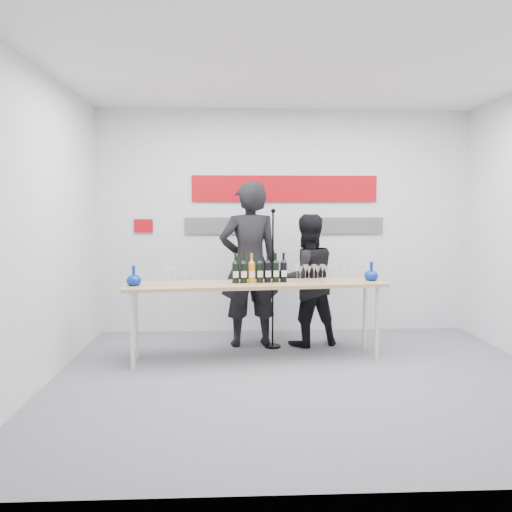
# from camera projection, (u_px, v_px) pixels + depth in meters

# --- Properties ---
(ground) EXTENTS (5.00, 5.00, 0.00)m
(ground) POSITION_uv_depth(u_px,v_px,m) (304.00, 379.00, 4.94)
(ground) COLOR slate
(ground) RESTS_ON ground
(back_wall) EXTENTS (5.00, 0.04, 3.00)m
(back_wall) POSITION_uv_depth(u_px,v_px,m) (284.00, 222.00, 6.79)
(back_wall) COLOR silver
(back_wall) RESTS_ON ground
(signage) EXTENTS (3.38, 0.02, 0.79)m
(signage) POSITION_uv_depth(u_px,v_px,m) (281.00, 199.00, 6.73)
(signage) COLOR #B3070F
(signage) RESTS_ON back_wall
(tasting_table) EXTENTS (2.91, 0.85, 0.86)m
(tasting_table) POSITION_uv_depth(u_px,v_px,m) (256.00, 288.00, 5.54)
(tasting_table) COLOR tan
(tasting_table) RESTS_ON ground
(wine_bottles) EXTENTS (0.62, 0.13, 0.33)m
(wine_bottles) POSITION_uv_depth(u_px,v_px,m) (260.00, 268.00, 5.54)
(wine_bottles) COLOR black
(wine_bottles) RESTS_ON tasting_table
(decanter_left) EXTENTS (0.16, 0.16, 0.21)m
(decanter_left) POSITION_uv_depth(u_px,v_px,m) (134.00, 276.00, 5.33)
(decanter_left) COLOR #072892
(decanter_left) RESTS_ON tasting_table
(decanter_right) EXTENTS (0.16, 0.16, 0.21)m
(decanter_right) POSITION_uv_depth(u_px,v_px,m) (371.00, 271.00, 5.70)
(decanter_right) COLOR #072892
(decanter_right) RESTS_ON tasting_table
(glasses_left) EXTENTS (0.28, 0.23, 0.18)m
(glasses_left) POSITION_uv_depth(u_px,v_px,m) (174.00, 276.00, 5.38)
(glasses_left) COLOR silver
(glasses_left) RESTS_ON tasting_table
(glasses_right) EXTENTS (0.58, 0.26, 0.18)m
(glasses_right) POSITION_uv_depth(u_px,v_px,m) (318.00, 273.00, 5.62)
(glasses_right) COLOR silver
(glasses_right) RESTS_ON tasting_table
(presenter_left) EXTENTS (0.80, 0.59, 2.01)m
(presenter_left) POSITION_uv_depth(u_px,v_px,m) (249.00, 264.00, 6.07)
(presenter_left) COLOR black
(presenter_left) RESTS_ON ground
(presenter_right) EXTENTS (0.92, 0.80, 1.61)m
(presenter_right) POSITION_uv_depth(u_px,v_px,m) (307.00, 280.00, 6.12)
(presenter_right) COLOR black
(presenter_right) RESTS_ON ground
(mic_stand) EXTENTS (0.20, 0.20, 1.68)m
(mic_stand) POSITION_uv_depth(u_px,v_px,m) (273.00, 306.00, 6.02)
(mic_stand) COLOR black
(mic_stand) RESTS_ON ground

